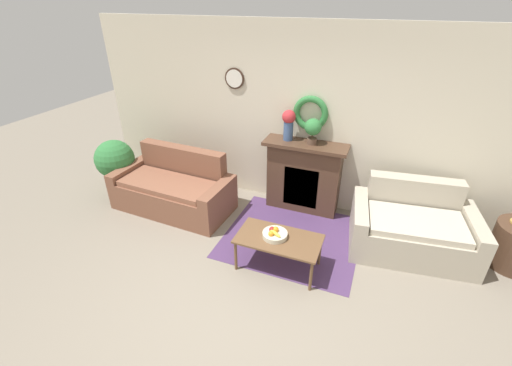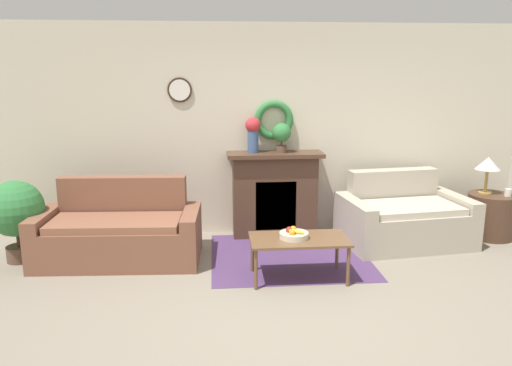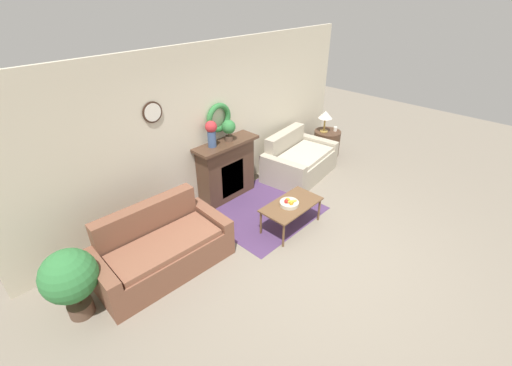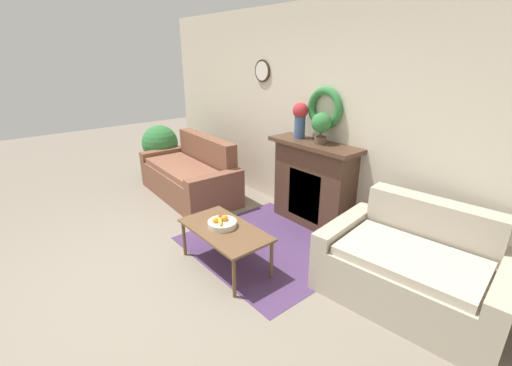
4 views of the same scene
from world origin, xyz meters
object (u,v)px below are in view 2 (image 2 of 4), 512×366
object	(u,v)px
potted_plant_on_mantel	(282,135)
table_lamp	(488,165)
couch_left	(119,233)
coffee_table	(299,242)
side_table_by_loveseat	(491,216)
mug	(508,193)
fruit_bowl	(294,234)
potted_plant_floor_by_couch	(15,211)
fireplace	(275,194)
loveseat_right	(404,218)
vase_on_mantel_left	(253,132)

from	to	relation	value
potted_plant_on_mantel	table_lamp	bearing A→B (deg)	-5.31
couch_left	coffee_table	size ratio (longest dim) A/B	1.84
side_table_by_loveseat	potted_plant_on_mantel	bearing A→B (deg)	173.59
mug	side_table_by_loveseat	bearing A→B (deg)	142.13
potted_plant_on_mantel	fruit_bowl	bearing A→B (deg)	-92.34
table_lamp	couch_left	bearing A→B (deg)	-174.22
table_lamp	potted_plant_floor_by_couch	distance (m)	5.71
potted_plant_floor_by_couch	couch_left	bearing A→B (deg)	-2.33
couch_left	fruit_bowl	world-z (taller)	couch_left
coffee_table	potted_plant_floor_by_couch	xyz separation A→B (m)	(-3.06, 0.75, 0.19)
fruit_bowl	table_lamp	xyz separation A→B (m)	(2.67, 1.16, 0.46)
fruit_bowl	table_lamp	size ratio (longest dim) A/B	0.63
fireplace	side_table_by_loveseat	world-z (taller)	fireplace
loveseat_right	coffee_table	xyz separation A→B (m)	(-1.49, -1.00, 0.09)
table_lamp	fruit_bowl	bearing A→B (deg)	-156.48
potted_plant_floor_by_couch	coffee_table	bearing A→B (deg)	-13.85
loveseat_right	potted_plant_floor_by_couch	world-z (taller)	potted_plant_floor_by_couch
side_table_by_loveseat	mug	xyz separation A→B (m)	(0.13, -0.10, 0.33)
mug	vase_on_mantel_left	world-z (taller)	vase_on_mantel_left
fruit_bowl	side_table_by_loveseat	size ratio (longest dim) A/B	0.50
coffee_table	potted_plant_on_mantel	size ratio (longest dim) A/B	2.71
couch_left	fruit_bowl	bearing A→B (deg)	-17.69
table_lamp	vase_on_mantel_left	world-z (taller)	vase_on_mantel_left
table_lamp	mug	bearing A→B (deg)	-38.16
loveseat_right	coffee_table	world-z (taller)	loveseat_right
coffee_table	vase_on_mantel_left	world-z (taller)	vase_on_mantel_left
fireplace	table_lamp	size ratio (longest dim) A/B	2.56
loveseat_right	fruit_bowl	xyz separation A→B (m)	(-1.55, -0.99, 0.17)
fireplace	fruit_bowl	bearing A→B (deg)	-89.03
fruit_bowl	side_table_by_loveseat	world-z (taller)	side_table_by_loveseat
fruit_bowl	potted_plant_on_mantel	world-z (taller)	potted_plant_on_mantel
loveseat_right	potted_plant_on_mantel	world-z (taller)	potted_plant_on_mantel
side_table_by_loveseat	table_lamp	world-z (taller)	table_lamp
side_table_by_loveseat	mug	distance (m)	0.37
fireplace	couch_left	world-z (taller)	fireplace
couch_left	fireplace	bearing A→B (deg)	23.95
fruit_bowl	potted_plant_floor_by_couch	size ratio (longest dim) A/B	0.32
fruit_bowl	fireplace	bearing A→B (deg)	90.97
couch_left	table_lamp	bearing A→B (deg)	8.57
coffee_table	fireplace	bearing A→B (deg)	93.17
potted_plant_on_mantel	potted_plant_floor_by_couch	size ratio (longest dim) A/B	0.40
coffee_table	vase_on_mantel_left	xyz separation A→B (m)	(-0.36, 1.43, 0.96)
side_table_by_loveseat	vase_on_mantel_left	bearing A→B (deg)	173.97
fireplace	fruit_bowl	xyz separation A→B (m)	(0.02, -1.42, -0.07)
fruit_bowl	potted_plant_floor_by_couch	distance (m)	3.10
fruit_bowl	potted_plant_floor_by_couch	bearing A→B (deg)	166.02
couch_left	side_table_by_loveseat	xyz separation A→B (m)	(4.63, 0.40, -0.03)
fireplace	mug	size ratio (longest dim) A/B	12.89
table_lamp	potted_plant_on_mantel	world-z (taller)	potted_plant_on_mantel
table_lamp	potted_plant_on_mantel	xyz separation A→B (m)	(-2.62, 0.24, 0.39)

